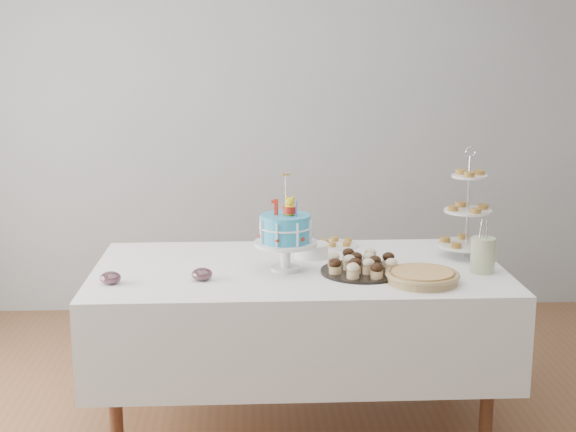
{
  "coord_description": "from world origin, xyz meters",
  "views": [
    {
      "loc": [
        -0.23,
        -3.33,
        1.81
      ],
      "look_at": [
        -0.05,
        0.3,
        1.02
      ],
      "focal_mm": 50.0,
      "sensor_mm": 36.0,
      "label": 1
    }
  ],
  "objects_px": {
    "pie": "(422,276)",
    "plate_stack": "(311,250)",
    "table": "(298,313)",
    "cupcake_tray": "(362,264)",
    "jam_bowl_b": "(202,274)",
    "pastry_plate": "(337,243)",
    "utensil_pitcher": "(483,254)",
    "tiered_stand": "(468,211)",
    "birthday_cake": "(286,245)",
    "jam_bowl_a": "(111,278)"
  },
  "relations": [
    {
      "from": "tiered_stand",
      "to": "plate_stack",
      "type": "distance_m",
      "value": 0.79
    },
    {
      "from": "tiered_stand",
      "to": "plate_stack",
      "type": "height_order",
      "value": "tiered_stand"
    },
    {
      "from": "pie",
      "to": "pastry_plate",
      "type": "distance_m",
      "value": 0.73
    },
    {
      "from": "pie",
      "to": "plate_stack",
      "type": "distance_m",
      "value": 0.65
    },
    {
      "from": "plate_stack",
      "to": "jam_bowl_a",
      "type": "relative_size",
      "value": 1.83
    },
    {
      "from": "jam_bowl_b",
      "to": "pastry_plate",
      "type": "bearing_deg",
      "value": 40.91
    },
    {
      "from": "tiered_stand",
      "to": "jam_bowl_b",
      "type": "relative_size",
      "value": 5.82
    },
    {
      "from": "cupcake_tray",
      "to": "plate_stack",
      "type": "height_order",
      "value": "cupcake_tray"
    },
    {
      "from": "plate_stack",
      "to": "tiered_stand",
      "type": "bearing_deg",
      "value": -2.95
    },
    {
      "from": "pie",
      "to": "plate_stack",
      "type": "relative_size",
      "value": 1.92
    },
    {
      "from": "table",
      "to": "cupcake_tray",
      "type": "bearing_deg",
      "value": -21.26
    },
    {
      "from": "birthday_cake",
      "to": "utensil_pitcher",
      "type": "xyz_separation_m",
      "value": [
        0.9,
        -0.08,
        -0.03
      ]
    },
    {
      "from": "birthday_cake",
      "to": "utensil_pitcher",
      "type": "bearing_deg",
      "value": 16.5
    },
    {
      "from": "birthday_cake",
      "to": "cupcake_tray",
      "type": "distance_m",
      "value": 0.36
    },
    {
      "from": "cupcake_tray",
      "to": "jam_bowl_b",
      "type": "bearing_deg",
      "value": -173.74
    },
    {
      "from": "jam_bowl_b",
      "to": "table",
      "type": "bearing_deg",
      "value": 23.35
    },
    {
      "from": "pastry_plate",
      "to": "jam_bowl_a",
      "type": "xyz_separation_m",
      "value": [
        -1.07,
        -0.62,
        0.01
      ]
    },
    {
      "from": "table",
      "to": "tiered_stand",
      "type": "relative_size",
      "value": 3.51
    },
    {
      "from": "table",
      "to": "jam_bowl_a",
      "type": "bearing_deg",
      "value": -164.86
    },
    {
      "from": "table",
      "to": "birthday_cake",
      "type": "height_order",
      "value": "birthday_cake"
    },
    {
      "from": "plate_stack",
      "to": "pastry_plate",
      "type": "distance_m",
      "value": 0.26
    },
    {
      "from": "table",
      "to": "plate_stack",
      "type": "bearing_deg",
      "value": 67.98
    },
    {
      "from": "plate_stack",
      "to": "jam_bowl_a",
      "type": "xyz_separation_m",
      "value": [
        -0.91,
        -0.41,
        -0.01
      ]
    },
    {
      "from": "pie",
      "to": "utensil_pitcher",
      "type": "relative_size",
      "value": 1.32
    },
    {
      "from": "birthday_cake",
      "to": "pastry_plate",
      "type": "distance_m",
      "value": 0.54
    },
    {
      "from": "jam_bowl_a",
      "to": "cupcake_tray",
      "type": "bearing_deg",
      "value": 5.9
    },
    {
      "from": "pie",
      "to": "jam_bowl_b",
      "type": "height_order",
      "value": "jam_bowl_b"
    },
    {
      "from": "birthday_cake",
      "to": "pie",
      "type": "distance_m",
      "value": 0.64
    },
    {
      "from": "table",
      "to": "cupcake_tray",
      "type": "distance_m",
      "value": 0.41
    },
    {
      "from": "pie",
      "to": "pastry_plate",
      "type": "bearing_deg",
      "value": 114.44
    },
    {
      "from": "jam_bowl_b",
      "to": "utensil_pitcher",
      "type": "relative_size",
      "value": 0.38
    },
    {
      "from": "tiered_stand",
      "to": "table",
      "type": "bearing_deg",
      "value": -170.19
    },
    {
      "from": "jam_bowl_b",
      "to": "utensil_pitcher",
      "type": "bearing_deg",
      "value": 2.85
    },
    {
      "from": "tiered_stand",
      "to": "jam_bowl_b",
      "type": "distance_m",
      "value": 1.34
    },
    {
      "from": "table",
      "to": "utensil_pitcher",
      "type": "height_order",
      "value": "utensil_pitcher"
    },
    {
      "from": "cupcake_tray",
      "to": "jam_bowl_b",
      "type": "xyz_separation_m",
      "value": [
        -0.73,
        -0.08,
        -0.02
      ]
    },
    {
      "from": "pie",
      "to": "jam_bowl_b",
      "type": "xyz_separation_m",
      "value": [
        -0.97,
        0.09,
        -0.0
      ]
    },
    {
      "from": "birthday_cake",
      "to": "pie",
      "type": "xyz_separation_m",
      "value": [
        0.59,
        -0.23,
        -0.09
      ]
    },
    {
      "from": "pie",
      "to": "plate_stack",
      "type": "height_order",
      "value": "plate_stack"
    },
    {
      "from": "tiered_stand",
      "to": "utensil_pitcher",
      "type": "xyz_separation_m",
      "value": [
        0.0,
        -0.27,
        -0.14
      ]
    },
    {
      "from": "cupcake_tray",
      "to": "pastry_plate",
      "type": "xyz_separation_m",
      "value": [
        -0.06,
        0.5,
        -0.03
      ]
    },
    {
      "from": "pastry_plate",
      "to": "utensil_pitcher",
      "type": "bearing_deg",
      "value": -40.04
    },
    {
      "from": "jam_bowl_b",
      "to": "pie",
      "type": "bearing_deg",
      "value": -5.14
    },
    {
      "from": "plate_stack",
      "to": "utensil_pitcher",
      "type": "xyz_separation_m",
      "value": [
        0.77,
        -0.31,
        0.05
      ]
    },
    {
      "from": "table",
      "to": "utensil_pitcher",
      "type": "relative_size",
      "value": 7.75
    },
    {
      "from": "pie",
      "to": "plate_stack",
      "type": "xyz_separation_m",
      "value": [
        -0.46,
        0.46,
        0.0
      ]
    },
    {
      "from": "table",
      "to": "pastry_plate",
      "type": "bearing_deg",
      "value": 59.76
    },
    {
      "from": "cupcake_tray",
      "to": "plate_stack",
      "type": "bearing_deg",
      "value": 125.56
    },
    {
      "from": "plate_stack",
      "to": "utensil_pitcher",
      "type": "bearing_deg",
      "value": -22.12
    },
    {
      "from": "table",
      "to": "jam_bowl_a",
      "type": "relative_size",
      "value": 20.68
    }
  ]
}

